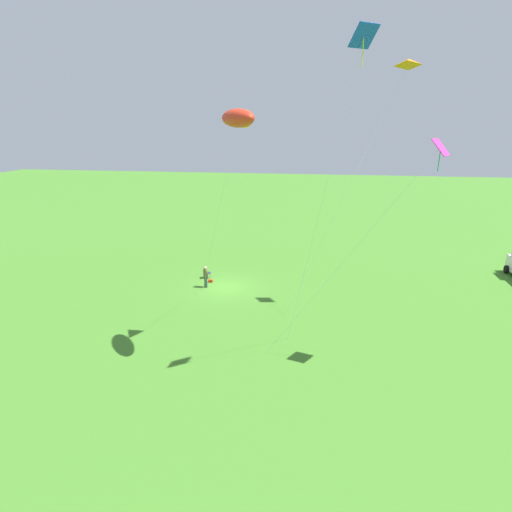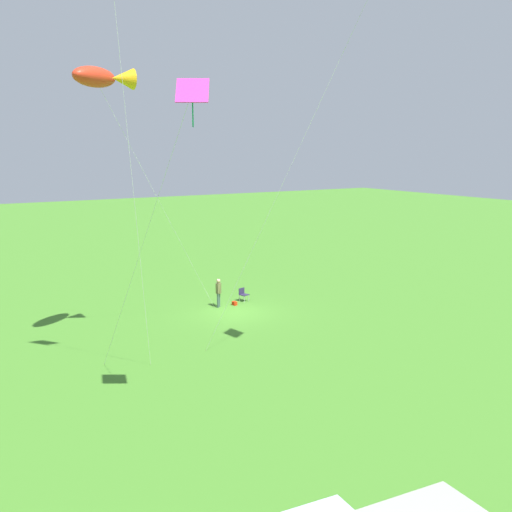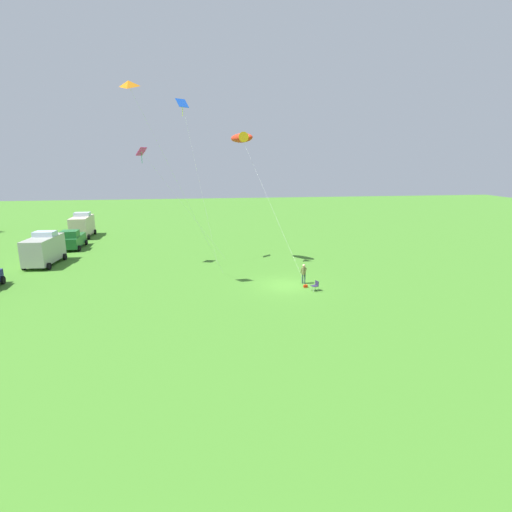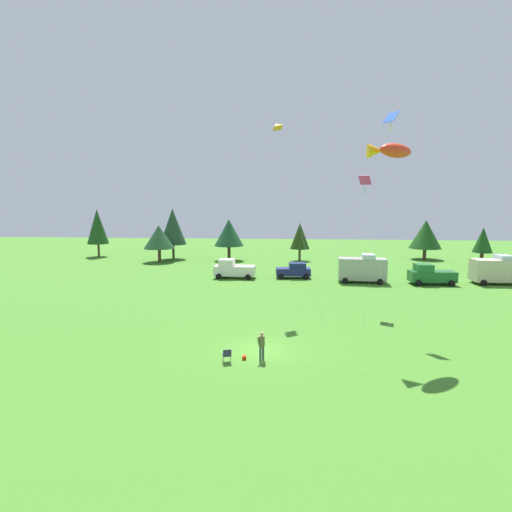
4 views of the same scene
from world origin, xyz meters
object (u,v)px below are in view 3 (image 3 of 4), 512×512
folding_chair (316,285)px  truck_green_flatbed (72,240)px  kite_delta_orange (129,84)px  backpack_on_grass (306,286)px  person_kite_flyer (304,272)px  van_motorhome_grey (44,249)px  van_camper_beige (82,225)px  kite_large_fish (242,138)px  kite_diamond_rainbow (144,155)px  kite_diamond_blue (183,108)px

folding_chair → truck_green_flatbed: bearing=-55.1°
kite_delta_orange → truck_green_flatbed: bearing=31.0°
truck_green_flatbed → backpack_on_grass: bearing=49.7°
truck_green_flatbed → kite_delta_orange: kite_delta_orange is taller
kite_delta_orange → person_kite_flyer: bearing=-91.1°
van_motorhome_grey → truck_green_flatbed: van_motorhome_grey is taller
van_camper_beige → kite_large_fish: 28.83m
van_motorhome_grey → truck_green_flatbed: (7.55, -0.52, -0.54)m
van_motorhome_grey → van_camper_beige: (15.20, 0.33, 0.00)m
kite_delta_orange → folding_chair: bearing=-99.0°
person_kite_flyer → van_camper_beige: van_camper_beige is taller
person_kite_flyer → van_camper_beige: (25.20, 24.75, 0.62)m
backpack_on_grass → kite_diamond_rainbow: bearing=56.1°
van_motorhome_grey → truck_green_flatbed: bearing=0.4°
backpack_on_grass → van_motorhome_grey: (11.04, 24.33, 1.53)m
truck_green_flatbed → kite_diamond_blue: kite_diamond_blue is taller
person_kite_flyer → backpack_on_grass: size_ratio=5.44×
kite_large_fish → backpack_on_grass: bearing=-154.4°
van_camper_beige → kite_diamond_blue: kite_diamond_blue is taller
kite_large_fish → truck_green_flatbed: bearing=63.7°
backpack_on_grass → truck_green_flatbed: bearing=52.0°
person_kite_flyer → folding_chair: (-1.98, -0.48, -0.53)m
folding_chair → kite_large_fish: (9.89, 4.87, 12.00)m
van_camper_beige → person_kite_flyer: bearing=-137.0°
kite_diamond_blue → kite_delta_orange: (-8.87, 3.60, 0.56)m
kite_large_fish → kite_delta_orange: bearing=130.0°
backpack_on_grass → kite_delta_orange: size_ratio=0.02×
person_kite_flyer → kite_delta_orange: size_ratio=0.11×
folding_chair → kite_diamond_rainbow: size_ratio=0.07×
backpack_on_grass → truck_green_flatbed: truck_green_flatbed is taller
folding_chair → kite_diamond_blue: size_ratio=0.05×
kite_delta_orange → backpack_on_grass: bearing=-95.5°
van_camper_beige → kite_diamond_rainbow: kite_diamond_rainbow is taller
folding_chair → van_camper_beige: size_ratio=0.15×
kite_diamond_blue → backpack_on_grass: bearing=-136.0°
kite_large_fish → kite_diamond_rainbow: bearing=88.8°
backpack_on_grass → kite_large_fish: kite_large_fish is taller
backpack_on_grass → kite_large_fish: size_ratio=0.02×
van_motorhome_grey → person_kite_flyer: bearing=-107.9°
backpack_on_grass → kite_diamond_rainbow: 19.59m
van_camper_beige → kite_diamond_rainbow: (-17.09, -11.05, 9.19)m
backpack_on_grass → van_motorhome_grey: van_motorhome_grey is taller
truck_green_flatbed → kite_large_fish: kite_large_fish is taller
kite_large_fish → kite_diamond_blue: (1.20, 5.53, 2.73)m
kite_diamond_rainbow → van_motorhome_grey: bearing=80.0°
kite_large_fish → kite_delta_orange: (-7.67, 9.13, 3.30)m
truck_green_flatbed → folding_chair: bearing=49.0°
van_motorhome_grey → kite_large_fish: 22.88m
van_motorhome_grey → folding_chair: bearing=-111.3°
backpack_on_grass → van_camper_beige: 36.04m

